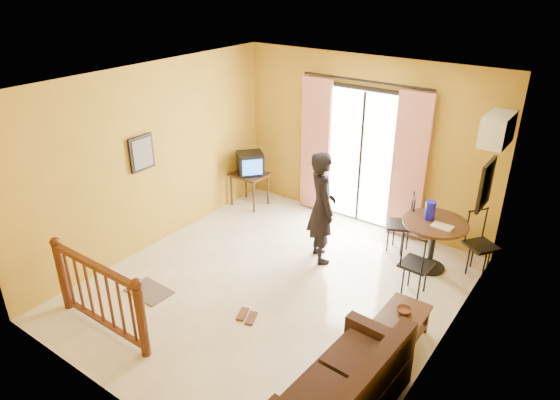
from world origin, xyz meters
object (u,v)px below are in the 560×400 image
Objects in this scene: television at (250,163)px; dining_table at (434,232)px; sofa at (348,390)px; coffee_table at (399,326)px; standing_person at (322,207)px.

dining_table is (3.44, -0.13, -0.22)m from television.
dining_table is 0.55× the size of sofa.
dining_table is 3.02m from sofa.
dining_table reaches higher than coffee_table.
coffee_table is 0.52× the size of sofa.
standing_person is (-1.45, -0.69, 0.24)m from dining_table.
television is 4.88m from sofa.
coffee_table is at bearing -81.07° from dining_table.
sofa is 0.97× the size of standing_person.
sofa reaches higher than coffee_table.
sofa is (0.28, -2.99, -0.32)m from dining_table.
coffee_table is at bearing 92.97° from sofa.
standing_person is (-1.73, 2.30, 0.56)m from sofa.
coffee_table is 0.50× the size of standing_person.
television reaches higher than coffee_table.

